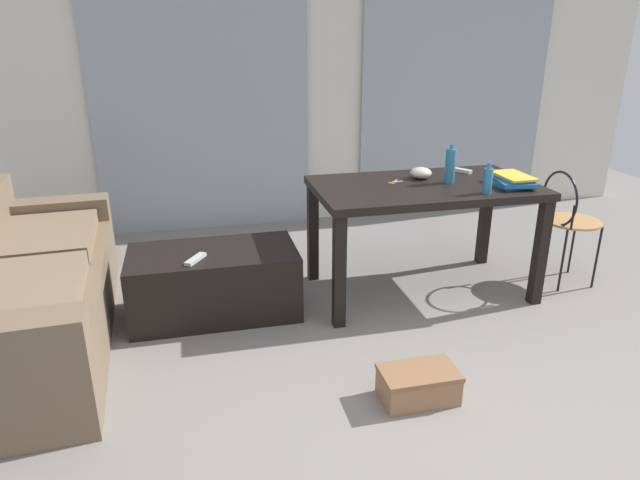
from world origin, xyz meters
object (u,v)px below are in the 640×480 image
bottle_far (488,180)px  tv_remote_on_table (462,171)px  bowl (421,173)px  wire_chair (566,214)px  bottle_near (450,166)px  tv_remote_primary (195,259)px  couch (21,293)px  scissors (393,182)px  coffee_table (214,282)px  book_stack (512,180)px  shoebox (418,384)px  craft_table (424,199)px

bottle_far → tv_remote_on_table: (0.10, 0.52, -0.07)m
bowl → wire_chair: bearing=-14.7°
bottle_near → tv_remote_primary: bottle_near is taller
couch → bowl: bowl is taller
tv_remote_on_table → scissors: (-0.56, -0.16, -0.01)m
coffee_table → bottle_far: bearing=-9.5°
bottle_near → scissors: (-0.35, 0.08, -0.11)m
book_stack → shoebox: (-1.00, -0.97, -0.71)m
tv_remote_on_table → shoebox: bearing=-153.5°
bowl → tv_remote_primary: bowl is taller
shoebox → bowl: bearing=68.4°
tv_remote_primary → coffee_table: bearing=84.1°
tv_remote_primary → craft_table: bearing=37.8°
bottle_far → book_stack: 0.28m
coffee_table → tv_remote_primary: size_ratio=5.73×
coffee_table → bottle_far: size_ratio=5.46×
book_stack → shoebox: book_stack is taller
bottle_near → bottle_far: bottle_near is taller
couch → scissors: 2.30m
tv_remote_on_table → book_stack: bearing=-101.9°
book_stack → tv_remote_primary: bearing=179.3°
craft_table → bowl: 0.20m
couch → scissors: (2.25, 0.21, 0.44)m
wire_chair → tv_remote_on_table: bearing=150.9°
craft_table → scissors: 0.23m
wire_chair → bottle_far: size_ratio=4.32×
coffee_table → bottle_near: bearing=0.4°
bottle_near → bottle_far: bearing=-68.7°
craft_table → wire_chair: bearing=-6.2°
book_stack → scissors: size_ratio=2.88×
wire_chair → tv_remote_on_table: 0.76m
wire_chair → bottle_near: 0.91m
coffee_table → tv_remote_primary: tv_remote_primary is taller
craft_table → tv_remote_on_table: 0.46m
book_stack → tv_remote_primary: size_ratio=1.82×
shoebox → wire_chair: bearing=34.8°
coffee_table → bowl: bearing=6.3°
wire_chair → tv_remote_primary: size_ratio=4.53×
book_stack → bottle_near: bearing=155.4°
scissors → tv_remote_primary: (-1.29, -0.22, -0.33)m
tv_remote_on_table → shoebox: size_ratio=0.38×
couch → book_stack: (2.95, -0.03, 0.48)m
tv_remote_on_table → couch: bearing=155.8°
couch → shoebox: size_ratio=5.51×
book_stack → scissors: bearing=161.2°
tv_remote_primary → shoebox: bearing=-12.5°
bottle_near → scissors: size_ratio=2.23×
bottle_near → book_stack: bottle_near is taller
bowl → bottle_near: bearing=-47.3°
wire_chair → bowl: bearing=165.3°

